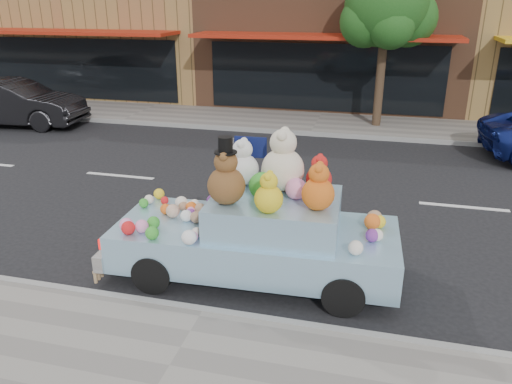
% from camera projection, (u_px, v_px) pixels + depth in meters
% --- Properties ---
extents(ground, '(120.00, 120.00, 0.00)m').
position_uv_depth(ground, '(278.00, 190.00, 11.43)').
color(ground, black).
rests_on(ground, ground).
extents(far_sidewalk, '(60.00, 3.00, 0.12)m').
position_uv_depth(far_sidewalk, '(317.00, 123.00, 17.27)').
color(far_sidewalk, gray).
rests_on(far_sidewalk, ground).
extents(near_kerb, '(60.00, 0.12, 0.13)m').
position_uv_depth(near_kerb, '(204.00, 312.00, 6.89)').
color(near_kerb, gray).
rests_on(near_kerb, ground).
extents(far_kerb, '(60.00, 0.12, 0.13)m').
position_uv_depth(far_kerb, '(310.00, 134.00, 15.92)').
color(far_kerb, gray).
rests_on(far_kerb, ground).
extents(storefront_left, '(10.00, 9.80, 7.30)m').
position_uv_depth(storefront_left, '(122.00, 9.00, 23.20)').
color(storefront_left, olive).
rests_on(storefront_left, ground).
extents(storefront_mid, '(10.00, 9.80, 7.30)m').
position_uv_depth(storefront_mid, '(338.00, 10.00, 20.91)').
color(storefront_mid, brown).
rests_on(storefront_mid, ground).
extents(street_tree, '(3.00, 2.70, 5.22)m').
position_uv_depth(street_tree, '(387.00, 12.00, 15.53)').
color(street_tree, '#38281C').
rests_on(street_tree, ground).
extents(car_dark, '(4.86, 2.11, 1.56)m').
position_uv_depth(car_dark, '(14.00, 103.00, 16.93)').
color(car_dark, black).
rests_on(car_dark, ground).
extents(art_car, '(4.55, 1.94, 2.34)m').
position_uv_depth(art_car, '(258.00, 228.00, 7.64)').
color(art_car, black).
rests_on(art_car, ground).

